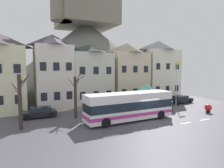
# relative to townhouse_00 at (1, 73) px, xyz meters

# --- Properties ---
(ground_plane) EXTENTS (40.00, 60.00, 0.07)m
(ground_plane) POSITION_rel_townhouse_00_xyz_m (15.30, -12.49, -5.32)
(ground_plane) COLOR #4B4952
(townhouse_00) EXTENTS (6.09, 7.04, 10.59)m
(townhouse_00) POSITION_rel_townhouse_00_xyz_m (0.00, 0.00, 0.00)
(townhouse_00) COLOR beige
(townhouse_00) RESTS_ON ground_plane
(townhouse_01) EXTENTS (5.05, 5.73, 10.87)m
(townhouse_01) POSITION_rel_townhouse_00_xyz_m (6.74, -0.65, 0.14)
(townhouse_01) COLOR silver
(townhouse_01) RESTS_ON ground_plane
(townhouse_02) EXTENTS (6.26, 6.94, 9.77)m
(townhouse_02) POSITION_rel_townhouse_00_xyz_m (12.44, -0.05, -0.41)
(townhouse_02) COLOR beige
(townhouse_02) RESTS_ON ground_plane
(townhouse_03) EXTENTS (6.35, 5.36, 10.29)m
(townhouse_03) POSITION_rel_townhouse_00_xyz_m (19.35, -0.84, -0.15)
(townhouse_03) COLOR beige
(townhouse_03) RESTS_ON ground_plane
(townhouse_04) EXTENTS (6.76, 5.30, 11.15)m
(townhouse_04) POSITION_rel_townhouse_00_xyz_m (26.35, -0.87, 0.28)
(townhouse_04) COLOR silver
(townhouse_04) RESTS_ON ground_plane
(hilltop_castle) EXTENTS (43.53, 43.53, 24.29)m
(hilltop_castle) POSITION_rel_townhouse_00_xyz_m (17.51, 16.08, 3.93)
(hilltop_castle) COLOR slate
(hilltop_castle) RESTS_ON ground_plane
(transit_bus) EXTENTS (10.52, 2.84, 3.17)m
(transit_bus) POSITION_rel_townhouse_00_xyz_m (13.37, -11.41, -3.69)
(transit_bus) COLOR white
(transit_bus) RESTS_ON ground_plane
(bus_shelter) EXTENTS (3.60, 3.60, 3.75)m
(bus_shelter) POSITION_rel_townhouse_00_xyz_m (18.39, -7.83, -2.24)
(bus_shelter) COLOR #473D33
(bus_shelter) RESTS_ON ground_plane
(parked_car_00) EXTENTS (3.98, 1.83, 1.39)m
(parked_car_00) POSITION_rel_townhouse_00_xyz_m (20.15, -6.20, -4.62)
(parked_car_00) COLOR maroon
(parked_car_00) RESTS_ON ground_plane
(parked_car_01) EXTENTS (4.22, 1.99, 1.29)m
(parked_car_01) POSITION_rel_townhouse_00_xyz_m (26.89, -6.16, -4.65)
(parked_car_01) COLOR black
(parked_car_01) RESTS_ON ground_plane
(parked_car_02) EXTENTS (4.01, 1.91, 1.25)m
(parked_car_02) POSITION_rel_townhouse_00_xyz_m (4.23, -5.48, -4.67)
(parked_car_02) COLOR black
(parked_car_02) RESTS_ON ground_plane
(pedestrian_00) EXTENTS (0.29, 0.35, 1.53)m
(pedestrian_00) POSITION_rel_townhouse_00_xyz_m (19.05, -9.19, -4.49)
(pedestrian_00) COLOR #2D2D38
(pedestrian_00) RESTS_ON ground_plane
(pedestrian_01) EXTENTS (0.28, 0.28, 1.57)m
(pedestrian_01) POSITION_rel_townhouse_00_xyz_m (20.62, -10.56, -4.38)
(pedestrian_01) COLOR #38332D
(pedestrian_01) RESTS_ON ground_plane
(pedestrian_02) EXTENTS (0.35, 0.35, 1.67)m
(pedestrian_02) POSITION_rel_townhouse_00_xyz_m (19.86, -9.64, -4.32)
(pedestrian_02) COLOR black
(pedestrian_02) RESTS_ON ground_plane
(public_bench) EXTENTS (1.66, 0.48, 0.87)m
(public_bench) POSITION_rel_townhouse_00_xyz_m (20.69, -5.63, -4.82)
(public_bench) COLOR brown
(public_bench) RESTS_ON ground_plane
(flagpole) EXTENTS (0.95, 0.10, 7.16)m
(flagpole) POSITION_rel_townhouse_00_xyz_m (24.43, -7.61, -1.15)
(flagpole) COLOR silver
(flagpole) RESTS_ON ground_plane
(harbour_buoy) EXTENTS (0.91, 0.91, 1.16)m
(harbour_buoy) POSITION_rel_townhouse_00_xyz_m (24.69, -13.03, -4.64)
(harbour_buoy) COLOR black
(harbour_buoy) RESTS_ON ground_plane
(bare_tree_00) EXTENTS (1.67, 1.93, 5.36)m
(bare_tree_00) POSITION_rel_townhouse_00_xyz_m (8.14, -7.68, -2.68)
(bare_tree_00) COLOR #382D28
(bare_tree_00) RESTS_ON ground_plane
(bare_tree_01) EXTENTS (1.68, 1.46, 5.38)m
(bare_tree_01) POSITION_rel_townhouse_00_xyz_m (2.19, -9.47, -2.52)
(bare_tree_01) COLOR #382D28
(bare_tree_01) RESTS_ON ground_plane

